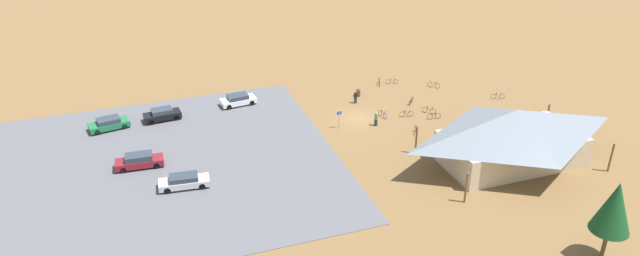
{
  "coord_description": "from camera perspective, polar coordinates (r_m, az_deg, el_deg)",
  "views": [
    {
      "loc": [
        25.43,
        58.82,
        31.38
      ],
      "look_at": [
        5.72,
        3.14,
        1.2
      ],
      "focal_mm": 33.99,
      "sensor_mm": 36.0,
      "label": 1
    }
  ],
  "objects": [
    {
      "name": "car_maroon_inner_stall",
      "position": [
        63.57,
        -16.65,
        -2.98
      ],
      "size": [
        4.83,
        2.02,
        1.46
      ],
      "color": "maroon",
      "rests_on": "parking_lot_asphalt"
    },
    {
      "name": "bicycle_black_edge_north",
      "position": [
        75.57,
        8.57,
        2.5
      ],
      "size": [
        1.16,
        1.24,
        0.79
      ],
      "color": "black",
      "rests_on": "ground"
    },
    {
      "name": "bicycle_red_yard_left",
      "position": [
        72.16,
        8.14,
        1.32
      ],
      "size": [
        1.68,
        0.5,
        0.86
      ],
      "color": "black",
      "rests_on": "ground"
    },
    {
      "name": "bicycle_blue_front_row",
      "position": [
        71.71,
        5.92,
        1.3
      ],
      "size": [
        0.51,
        1.68,
        0.88
      ],
      "color": "black",
      "rests_on": "ground"
    },
    {
      "name": "bicycle_red_near_porch",
      "position": [
        73.51,
        10.22,
        1.66
      ],
      "size": [
        1.27,
        1.2,
        0.86
      ],
      "color": "black",
      "rests_on": "ground"
    },
    {
      "name": "car_silver_aisle_side",
      "position": [
        59.14,
        -12.68,
        -4.92
      ],
      "size": [
        4.89,
        2.19,
        1.32
      ],
      "color": "#BCBCC1",
      "rests_on": "parking_lot_asphalt"
    },
    {
      "name": "bicycle_silver_edge_south",
      "position": [
        74.53,
        16.68,
        1.25
      ],
      "size": [
        0.98,
        1.38,
        0.76
      ],
      "color": "black",
      "rests_on": "ground"
    },
    {
      "name": "visitor_crossing_yard",
      "position": [
        74.86,
        3.37,
        2.95
      ],
      "size": [
        0.36,
        0.36,
        1.65
      ],
      "color": "#2D3347",
      "rests_on": "ground"
    },
    {
      "name": "ground",
      "position": [
        71.36,
        3.5,
        0.92
      ],
      "size": [
        160.0,
        160.0,
        0.0
      ],
      "primitive_type": "plane",
      "color": "brown",
      "rests_on": "ground"
    },
    {
      "name": "bicycle_purple_lone_east",
      "position": [
        72.12,
        10.67,
        1.11
      ],
      "size": [
        1.68,
        0.48,
        0.87
      ],
      "color": "black",
      "rests_on": "ground"
    },
    {
      "name": "bicycle_green_by_bin",
      "position": [
        81.12,
        6.79,
        4.37
      ],
      "size": [
        1.56,
        0.59,
        0.76
      ],
      "color": "black",
      "rests_on": "ground"
    },
    {
      "name": "car_green_end_stall",
      "position": [
        72.4,
        -19.26,
        0.39
      ],
      "size": [
        4.63,
        2.62,
        1.35
      ],
      "color": "#1E6B3D",
      "rests_on": "parking_lot_asphalt"
    },
    {
      "name": "parking_lot_asphalt",
      "position": [
        63.3,
        -14.33,
        -3.57
      ],
      "size": [
        34.48,
        32.78,
        0.05
      ],
      "primitive_type": "cube",
      "color": "#56565B",
      "rests_on": "ground"
    },
    {
      "name": "pine_far_east",
      "position": [
        51.82,
        25.97,
        -6.72
      ],
      "size": [
        3.06,
        3.06,
        7.12
      ],
      "color": "brown",
      "rests_on": "ground"
    },
    {
      "name": "bike_pavilion",
      "position": [
        63.66,
        17.77,
        -0.44
      ],
      "size": [
        16.91,
        10.17,
        5.91
      ],
      "color": "#C6B28E",
      "rests_on": "ground"
    },
    {
      "name": "car_black_far_end",
      "position": [
        72.78,
        -14.64,
        1.24
      ],
      "size": [
        4.34,
        2.05,
        1.41
      ],
      "color": "black",
      "rests_on": "parking_lot_asphalt"
    },
    {
      "name": "bicycle_orange_near_sign",
      "position": [
        80.71,
        5.6,
        4.34
      ],
      "size": [
        0.7,
        1.69,
        0.84
      ],
      "color": "black",
      "rests_on": "ground"
    },
    {
      "name": "visitor_by_pavilion",
      "position": [
        69.43,
        5.3,
        0.88
      ],
      "size": [
        0.38,
        0.4,
        1.68
      ],
      "color": "#2D3347",
      "rests_on": "ground"
    },
    {
      "name": "bicycle_yellow_back_row",
      "position": [
        80.79,
        10.65,
        4.01
      ],
      "size": [
        1.2,
        1.33,
        0.88
      ],
      "color": "black",
      "rests_on": "ground"
    },
    {
      "name": "bicycle_teal_yard_right",
      "position": [
        79.29,
        16.39,
        2.89
      ],
      "size": [
        1.68,
        0.66,
        0.77
      ],
      "color": "black",
      "rests_on": "ground"
    },
    {
      "name": "bicycle_white_trailside",
      "position": [
        73.05,
        14.32,
        1.03
      ],
      "size": [
        0.73,
        1.5,
        0.81
      ],
      "color": "black",
      "rests_on": "ground"
    },
    {
      "name": "car_white_mid_lot",
      "position": [
        74.94,
        -7.72,
        2.65
      ],
      "size": [
        4.43,
        2.28,
        1.34
      ],
      "color": "white",
      "rests_on": "parking_lot_asphalt"
    },
    {
      "name": "lot_sign",
      "position": [
        68.36,
        1.81,
        1.05
      ],
      "size": [
        0.56,
        0.08,
        2.2
      ],
      "color": "#99999E",
      "rests_on": "ground"
    },
    {
      "name": "trash_bin",
      "position": [
        77.01,
        3.6,
        3.33
      ],
      "size": [
        0.6,
        0.6,
        0.9
      ],
      "primitive_type": "cylinder",
      "color": "brown",
      "rests_on": "ground"
    },
    {
      "name": "bicycle_yellow_yard_front",
      "position": [
        68.46,
        9.03,
        -0.24
      ],
      "size": [
        0.69,
        1.64,
        0.79
      ],
      "color": "black",
      "rests_on": "ground"
    }
  ]
}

